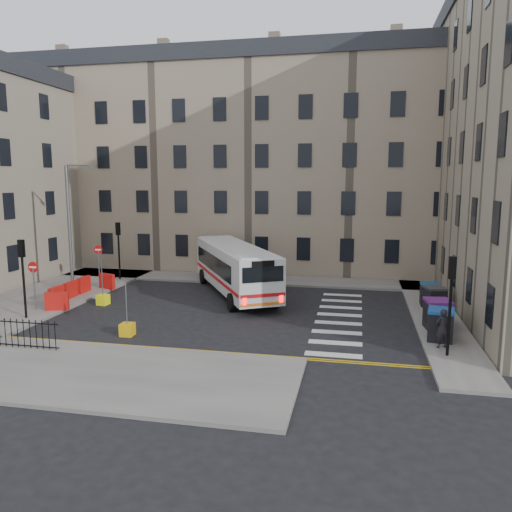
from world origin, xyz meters
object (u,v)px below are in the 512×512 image
(pedestrian, at_px, (442,328))
(streetlamp, at_px, (69,227))
(bollard_yellow, at_px, (103,300))
(wheelie_bin_c, at_px, (437,311))
(wheelie_bin_d, at_px, (434,298))
(bollard_chevron, at_px, (127,329))
(bus, at_px, (235,267))
(wheelie_bin_e, at_px, (429,294))
(wheelie_bin_a, at_px, (441,324))
(wheelie_bin_b, at_px, (437,314))

(pedestrian, bearing_deg, streetlamp, -43.57)
(bollard_yellow, bearing_deg, streetlamp, 146.78)
(wheelie_bin_c, xyz_separation_m, pedestrian, (-0.40, -4.12, 0.28))
(wheelie_bin_c, distance_m, wheelie_bin_d, 2.49)
(bollard_yellow, bearing_deg, wheelie_bin_c, -0.85)
(pedestrian, xyz_separation_m, bollard_chevron, (-14.16, -0.78, -0.70))
(streetlamp, distance_m, bus, 10.72)
(wheelie_bin_e, relative_size, pedestrian, 0.75)
(streetlamp, relative_size, wheelie_bin_c, 6.57)
(wheelie_bin_c, height_order, wheelie_bin_d, wheelie_bin_d)
(wheelie_bin_a, distance_m, bollard_yellow, 18.63)
(wheelie_bin_c, bearing_deg, streetlamp, -170.46)
(streetlamp, distance_m, wheelie_bin_c, 22.33)
(wheelie_bin_c, xyz_separation_m, bollard_yellow, (-18.62, 0.27, -0.43))
(bus, xyz_separation_m, pedestrian, (11.30, -8.62, -0.79))
(bollard_chevron, bearing_deg, wheelie_bin_c, 18.59)
(streetlamp, bearing_deg, wheelie_bin_d, 0.15)
(wheelie_bin_e, xyz_separation_m, bollard_yellow, (-18.68, -3.19, -0.50))
(wheelie_bin_c, relative_size, wheelie_bin_d, 0.88)
(bollard_chevron, bearing_deg, wheelie_bin_d, 26.56)
(streetlamp, distance_m, pedestrian, 22.73)
(streetlamp, height_order, wheelie_bin_d, streetlamp)
(wheelie_bin_d, bearing_deg, bollard_yellow, 169.76)
(pedestrian, bearing_deg, wheelie_bin_c, -122.14)
(wheelie_bin_a, bearing_deg, wheelie_bin_b, 96.03)
(wheelie_bin_b, distance_m, pedestrian, 2.83)
(bus, distance_m, wheelie_bin_c, 12.58)
(streetlamp, bearing_deg, wheelie_bin_a, -14.13)
(pedestrian, bearing_deg, wheelie_bin_d, -121.87)
(wheelie_bin_d, distance_m, bollard_yellow, 18.96)
(bus, relative_size, wheelie_bin_b, 7.79)
(bus, xyz_separation_m, bollard_yellow, (-6.92, -4.22, -1.50))
(streetlamp, height_order, bollard_yellow, streetlamp)
(wheelie_bin_d, relative_size, bollard_chevron, 2.35)
(streetlamp, relative_size, bollard_chevron, 13.57)
(streetlamp, xyz_separation_m, wheelie_bin_a, (21.62, -5.44, -3.47))
(bus, bearing_deg, wheelie_bin_e, -34.41)
(wheelie_bin_a, distance_m, pedestrian, 1.11)
(wheelie_bin_b, distance_m, bollard_chevron, 14.82)
(pedestrian, bearing_deg, bus, -63.97)
(wheelie_bin_e, distance_m, bollard_yellow, 18.95)
(wheelie_bin_a, height_order, wheelie_bin_c, wheelie_bin_a)
(streetlamp, xyz_separation_m, wheelie_bin_b, (21.72, -3.72, -3.46))
(wheelie_bin_b, distance_m, wheelie_bin_c, 1.32)
(wheelie_bin_c, relative_size, pedestrian, 0.73)
(wheelie_bin_a, bearing_deg, bus, 156.07)
(wheelie_bin_d, distance_m, wheelie_bin_e, 0.99)
(wheelie_bin_b, bearing_deg, wheelie_bin_e, 80.00)
(wheelie_bin_e, bearing_deg, streetlamp, -175.88)
(wheelie_bin_e, distance_m, bollard_chevron, 16.84)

